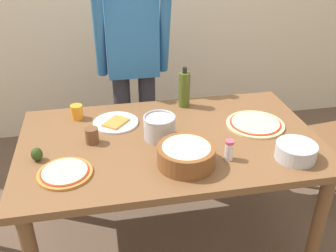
% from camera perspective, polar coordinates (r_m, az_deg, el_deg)
% --- Properties ---
extents(ground, '(8.00, 8.00, 0.00)m').
position_cam_1_polar(ground, '(2.53, 0.22, -16.80)').
color(ground, brown).
extents(dining_table, '(1.60, 0.96, 0.76)m').
position_cam_1_polar(dining_table, '(2.10, 0.26, -4.01)').
color(dining_table, brown).
rests_on(dining_table, ground).
extents(person_cook, '(0.49, 0.25, 1.62)m').
position_cam_1_polar(person_cook, '(2.65, -5.25, 9.58)').
color(person_cook, '#2D2D38').
rests_on(person_cook, ground).
extents(pizza_raw_on_board, '(0.33, 0.33, 0.02)m').
position_cam_1_polar(pizza_raw_on_board, '(2.24, 12.89, 0.33)').
color(pizza_raw_on_board, beige).
rests_on(pizza_raw_on_board, dining_table).
extents(pizza_cooked_on_tray, '(0.26, 0.26, 0.02)m').
position_cam_1_polar(pizza_cooked_on_tray, '(1.84, -15.13, -6.74)').
color(pizza_cooked_on_tray, '#C67A33').
rests_on(pizza_cooked_on_tray, dining_table).
extents(plate_with_slice, '(0.26, 0.26, 0.02)m').
position_cam_1_polar(plate_with_slice, '(2.22, -7.80, 0.52)').
color(plate_with_slice, white).
rests_on(plate_with_slice, dining_table).
extents(popcorn_bowl, '(0.28, 0.28, 0.11)m').
position_cam_1_polar(popcorn_bowl, '(1.82, 2.74, -4.12)').
color(popcorn_bowl, brown).
rests_on(popcorn_bowl, dining_table).
extents(mixing_bowl_steel, '(0.20, 0.20, 0.08)m').
position_cam_1_polar(mixing_bowl_steel, '(1.98, 18.53, -3.60)').
color(mixing_bowl_steel, '#B7B7BC').
rests_on(mixing_bowl_steel, dining_table).
extents(olive_oil_bottle, '(0.07, 0.07, 0.26)m').
position_cam_1_polar(olive_oil_bottle, '(2.36, 2.45, 5.51)').
color(olive_oil_bottle, '#47561E').
rests_on(olive_oil_bottle, dining_table).
extents(steel_pot, '(0.17, 0.17, 0.13)m').
position_cam_1_polar(steel_pot, '(2.03, -1.26, -0.16)').
color(steel_pot, '#B7B7BC').
rests_on(steel_pot, dining_table).
extents(cup_orange, '(0.07, 0.07, 0.08)m').
position_cam_1_polar(cup_orange, '(2.30, -13.44, 2.05)').
color(cup_orange, orange).
rests_on(cup_orange, dining_table).
extents(cup_small_brown, '(0.07, 0.07, 0.08)m').
position_cam_1_polar(cup_small_brown, '(2.04, -11.28, -1.41)').
color(cup_small_brown, brown).
rests_on(cup_small_brown, dining_table).
extents(salt_shaker, '(0.04, 0.04, 0.11)m').
position_cam_1_polar(salt_shaker, '(1.88, 9.09, -3.55)').
color(salt_shaker, white).
rests_on(salt_shaker, dining_table).
extents(avocado, '(0.06, 0.06, 0.07)m').
position_cam_1_polar(avocado, '(1.97, -18.98, -4.00)').
color(avocado, '#2D4219').
rests_on(avocado, dining_table).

